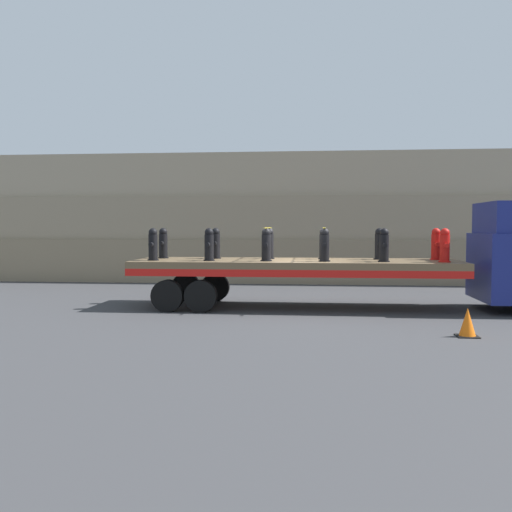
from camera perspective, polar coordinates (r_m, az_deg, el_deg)
ground_plane at (r=16.71m, az=3.98°, el=-5.16°), size 120.00×120.00×0.00m
rock_cliff at (r=24.77m, az=4.56°, el=3.79°), size 60.00×3.30×5.42m
flatbed_trailer at (r=16.60m, az=2.28°, el=-1.24°), size 9.35×2.65×1.38m
fire_hydrant_black_near_0 at (r=16.61m, az=-10.26°, el=1.12°), size 0.33×0.56×0.93m
fire_hydrant_black_far_0 at (r=17.69m, az=-9.26°, el=1.25°), size 0.33×0.56×0.93m
fire_hydrant_black_near_1 at (r=16.24m, az=-4.72°, el=1.12°), size 0.33×0.56×0.93m
fire_hydrant_black_far_1 at (r=17.35m, az=-4.05°, el=1.24°), size 0.33×0.56×0.93m
fire_hydrant_black_near_2 at (r=16.03m, az=1.03°, el=1.11°), size 0.33×0.56×0.93m
fire_hydrant_black_far_2 at (r=17.15m, az=1.33°, el=1.23°), size 0.33×0.56×0.93m
fire_hydrant_black_near_3 at (r=15.98m, az=6.87°, el=1.08°), size 0.33×0.56×0.93m
fire_hydrant_black_far_3 at (r=17.10m, az=6.79°, el=1.20°), size 0.33×0.56×0.93m
fire_hydrant_black_near_4 at (r=16.10m, az=12.68°, el=1.04°), size 0.33×0.56×0.93m
fire_hydrant_black_far_4 at (r=17.21m, az=12.22°, el=1.17°), size 0.33×0.56×0.93m
fire_hydrant_red_near_5 at (r=16.38m, az=18.35°, el=0.99°), size 0.33×0.56×0.93m
fire_hydrant_red_far_5 at (r=17.47m, az=17.55°, el=1.12°), size 0.33×0.56×0.93m
cargo_strap_rear at (r=16.58m, az=1.19°, el=2.83°), size 0.05×2.75×0.01m
cargo_strap_middle at (r=16.53m, az=6.84°, el=2.81°), size 0.05×2.75×0.01m
traffic_cone at (r=13.09m, az=20.39°, el=-6.27°), size 0.45×0.45×0.62m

